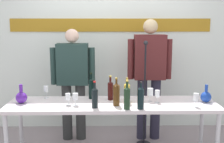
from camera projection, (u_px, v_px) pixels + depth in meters
back_wall at (111, 34)px, 4.37m from camera, size 4.42×0.11×3.00m
display_table at (112, 108)px, 3.28m from camera, size 2.46×0.62×0.75m
decanter_blue_left at (21, 97)px, 3.25m from camera, size 0.13×0.13×0.23m
decanter_blue_right at (206, 96)px, 3.29m from camera, size 0.13×0.13×0.21m
presenter_left at (73, 78)px, 3.93m from camera, size 0.63×0.22×1.60m
presenter_right at (149, 72)px, 3.94m from camera, size 0.63×0.22×1.73m
wine_bottle_0 at (127, 97)px, 3.01m from camera, size 0.07×0.07×0.33m
wine_bottle_1 at (116, 94)px, 3.15m from camera, size 0.08×0.08×0.32m
wine_bottle_2 at (91, 88)px, 3.43m from camera, size 0.07×0.07×0.33m
wine_bottle_3 at (110, 90)px, 3.38m from camera, size 0.07×0.07×0.30m
wine_bottle_4 at (95, 97)px, 3.07m from camera, size 0.07×0.07×0.30m
wine_bottle_5 at (141, 97)px, 3.02m from camera, size 0.07×0.07×0.31m
wine_bottle_6 at (127, 92)px, 3.27m from camera, size 0.07×0.07×0.30m
wine_glass_left_0 at (46, 89)px, 3.46m from camera, size 0.06×0.06×0.16m
wine_glass_left_1 at (68, 97)px, 3.17m from camera, size 0.06×0.06×0.14m
wine_glass_left_2 at (75, 97)px, 3.16m from camera, size 0.06×0.06×0.14m
wine_glass_right_0 at (196, 98)px, 3.10m from camera, size 0.06×0.06×0.16m
wine_glass_right_1 at (157, 94)px, 3.26m from camera, size 0.06×0.06×0.15m
wine_glass_right_2 at (150, 92)px, 3.31m from camera, size 0.07×0.07×0.16m
microphone_stand at (144, 112)px, 3.80m from camera, size 0.20×0.20×1.45m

